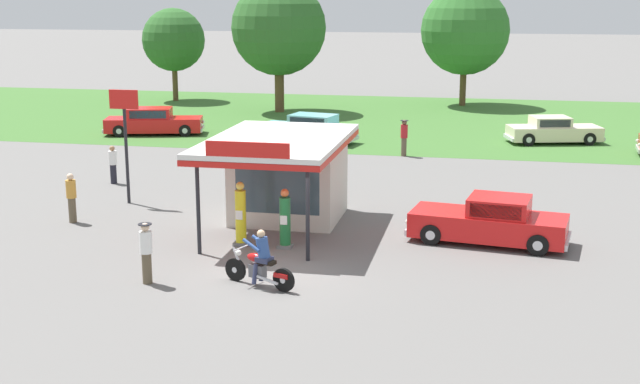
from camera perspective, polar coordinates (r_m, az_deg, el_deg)
ground_plane at (r=23.91m, az=-3.23°, el=-5.39°), size 300.00×300.00×0.00m
grass_verge_strip at (r=52.77m, az=5.11°, el=4.90°), size 120.00×24.00×0.01m
service_station_kiosk at (r=28.71m, az=-2.29°, el=1.51°), size 4.24×6.90×3.54m
gas_pump_nearside at (r=26.20m, az=-5.39°, el=-1.64°), size 0.44×0.44×2.02m
gas_pump_offside at (r=25.86m, az=-2.38°, el=-1.97°), size 0.44×0.44×1.86m
motorcycle_with_rider at (r=22.56m, az=-4.07°, el=-4.81°), size 2.13×0.99×1.58m
featured_classic_sedan at (r=26.91m, az=11.43°, el=-2.00°), size 5.16×2.48×1.50m
parked_car_back_row_centre at (r=44.42m, az=-0.79°, el=4.26°), size 5.47×2.82×1.49m
parked_car_back_row_far_right at (r=47.85m, az=-11.21°, el=4.66°), size 5.69×3.05×1.49m
parked_car_back_row_right at (r=45.88m, az=15.50°, el=4.01°), size 5.16×2.96×1.39m
bystander_leaning_by_kiosk at (r=29.89m, az=-16.46°, el=-0.30°), size 0.34×0.34×1.72m
bystander_strolling_foreground at (r=35.66m, az=-13.83°, el=1.86°), size 0.34×0.34×1.58m
bystander_chatting_near_pumps at (r=40.74m, az=5.71°, el=3.75°), size 0.39×0.39×1.76m
bystander_standing_back_lot at (r=23.13m, az=-11.67°, el=-3.93°), size 0.37×0.37×1.69m
tree_oak_far_right at (r=59.82m, az=9.61°, el=10.61°), size 6.08×6.08×8.21m
tree_oak_centre at (r=62.66m, az=-9.79°, el=10.04°), size 4.52×4.52×6.66m
tree_oak_distant_spare at (r=55.76m, az=-2.81°, el=11.01°), size 6.17×6.17×8.56m
roadside_pole_sign at (r=31.78m, az=-13.05°, el=4.40°), size 1.10×0.12×4.24m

